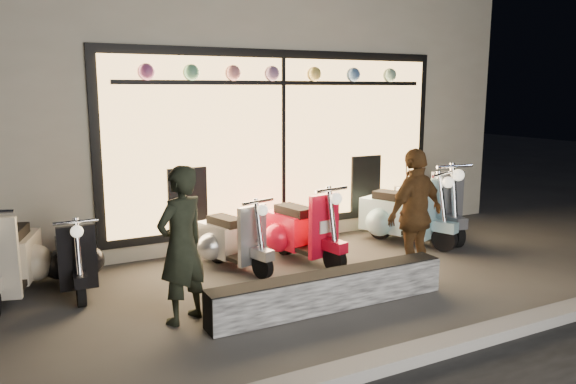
% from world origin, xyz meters
% --- Properties ---
extents(ground, '(40.00, 40.00, 0.00)m').
position_xyz_m(ground, '(0.00, 0.00, 0.00)').
color(ground, '#383533').
rests_on(ground, ground).
extents(kerb, '(40.00, 0.25, 0.12)m').
position_xyz_m(kerb, '(0.00, -2.00, 0.06)').
color(kerb, slate).
rests_on(kerb, ground).
extents(shop_building, '(10.20, 6.23, 4.20)m').
position_xyz_m(shop_building, '(0.00, 4.98, 2.10)').
color(shop_building, beige).
rests_on(shop_building, ground).
extents(graffiti_barrier, '(2.76, 0.28, 0.40)m').
position_xyz_m(graffiti_barrier, '(0.03, -0.65, 0.20)').
color(graffiti_barrier, black).
rests_on(graffiti_barrier, ground).
extents(scooter_silver, '(0.66, 1.31, 0.94)m').
position_xyz_m(scooter_silver, '(-0.38, 1.21, 0.38)').
color(scooter_silver, black).
rests_on(scooter_silver, ground).
extents(scooter_red, '(0.65, 1.46, 1.04)m').
position_xyz_m(scooter_red, '(0.58, 1.09, 0.42)').
color(scooter_red, black).
rests_on(scooter_red, ground).
extents(scooter_black, '(0.43, 1.26, 0.90)m').
position_xyz_m(scooter_black, '(-2.28, 1.30, 0.36)').
color(scooter_black, black).
rests_on(scooter_black, ground).
extents(scooter_cream, '(0.77, 1.53, 1.09)m').
position_xyz_m(scooter_cream, '(-2.96, 1.36, 0.44)').
color(scooter_cream, black).
rests_on(scooter_cream, ground).
extents(scooter_blue, '(0.86, 1.51, 1.09)m').
position_xyz_m(scooter_blue, '(2.34, 1.14, 0.44)').
color(scooter_blue, black).
rests_on(scooter_blue, ground).
extents(scooter_grey, '(0.69, 1.65, 1.17)m').
position_xyz_m(scooter_grey, '(3.05, 1.33, 0.47)').
color(scooter_grey, black).
rests_on(scooter_grey, ground).
extents(man, '(0.69, 0.59, 1.59)m').
position_xyz_m(man, '(-1.45, -0.24, 0.79)').
color(man, black).
rests_on(man, ground).
extents(woman, '(1.01, 0.59, 1.62)m').
position_xyz_m(woman, '(1.43, -0.33, 0.81)').
color(woman, brown).
rests_on(woman, ground).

